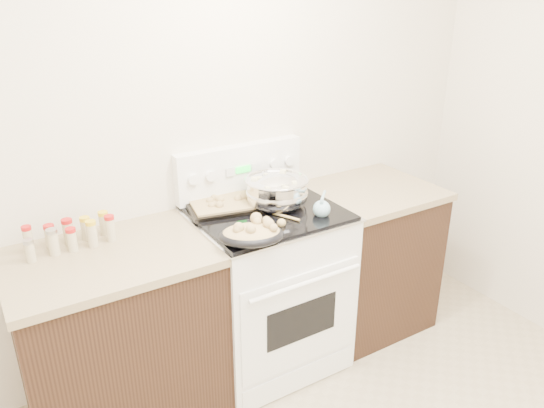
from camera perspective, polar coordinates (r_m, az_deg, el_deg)
room_shell at (r=1.27m, az=19.29°, el=5.37°), size 4.10×3.60×2.75m
counter_left at (r=2.75m, az=-16.01°, el=-13.56°), size 0.93×0.67×0.92m
counter_right at (r=3.39m, az=10.07°, el=-5.51°), size 0.73×0.67×0.92m
kitchen_range at (r=2.99m, az=-0.55°, el=-8.67°), size 0.78×0.73×1.22m
mixing_bowl at (r=2.81m, az=0.52°, el=1.33°), size 0.44×0.44×0.20m
roasting_pan at (r=2.42m, az=-2.18°, el=-3.18°), size 0.36×0.31×0.12m
baking_sheet at (r=2.83m, az=-4.77°, el=0.04°), size 0.47×0.37×0.06m
wooden_spoon at (r=2.65m, az=0.91°, el=-1.72°), size 0.13×0.24×0.04m
blue_ladle at (r=2.73m, az=5.38°, el=-0.40°), size 0.22×0.24×0.11m
spice_jars at (r=2.61m, az=-20.79°, el=-3.08°), size 0.40×0.15×0.13m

